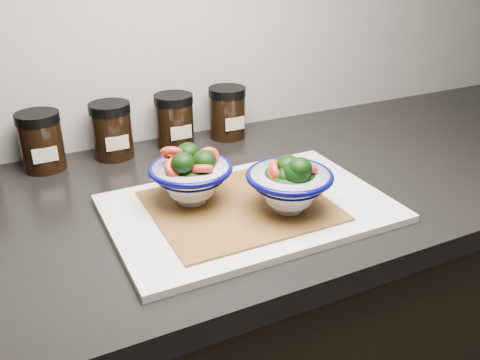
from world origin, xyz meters
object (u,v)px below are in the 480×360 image
spice_jar_d (175,121)px  spice_jar_b (41,141)px  cutting_board (249,208)px  bowl_right (289,184)px  bowl_left (191,177)px  spice_jar_c (112,130)px  spice_jar_e (227,112)px

spice_jar_d → spice_jar_b: bearing=180.0°
cutting_board → spice_jar_b: (-0.28, 0.33, 0.05)m
bowl_right → spice_jar_b: bearing=130.9°
spice_jar_b → bowl_left: bearing=-54.9°
spice_jar_c → bowl_right: bearing=-63.3°
bowl_left → bowl_right: 0.16m
bowl_left → spice_jar_e: size_ratio=1.21×
bowl_right → spice_jar_e: bearing=79.7°
spice_jar_c → spice_jar_d: bearing=0.0°
bowl_left → spice_jar_b: bearing=125.1°
bowl_left → bowl_right: bowl_left is taller
spice_jar_e → spice_jar_d: bearing=180.0°
spice_jar_e → spice_jar_b: bearing=180.0°
spice_jar_e → bowl_right: bearing=-100.3°
spice_jar_b → spice_jar_d: size_ratio=1.00×
bowl_right → spice_jar_e: size_ratio=1.22×
spice_jar_d → spice_jar_e: same height
bowl_left → spice_jar_e: bowl_left is taller
spice_jar_c → spice_jar_e: 0.26m
bowl_left → spice_jar_c: 0.29m
bowl_left → spice_jar_c: size_ratio=1.21×
spice_jar_b → spice_jar_d: 0.27m
bowl_right → bowl_left: bearing=143.3°
bowl_right → spice_jar_c: bearing=116.7°
spice_jar_c → spice_jar_d: 0.13m
spice_jar_b → spice_jar_d: (0.27, 0.00, 0.00)m
bowl_right → spice_jar_c: (-0.19, 0.37, -0.00)m
spice_jar_d → spice_jar_e: bearing=0.0°
cutting_board → spice_jar_e: spice_jar_e is taller
spice_jar_b → spice_jar_e: 0.39m
bowl_right → spice_jar_d: bearing=98.4°
bowl_left → spice_jar_d: bowl_left is taller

